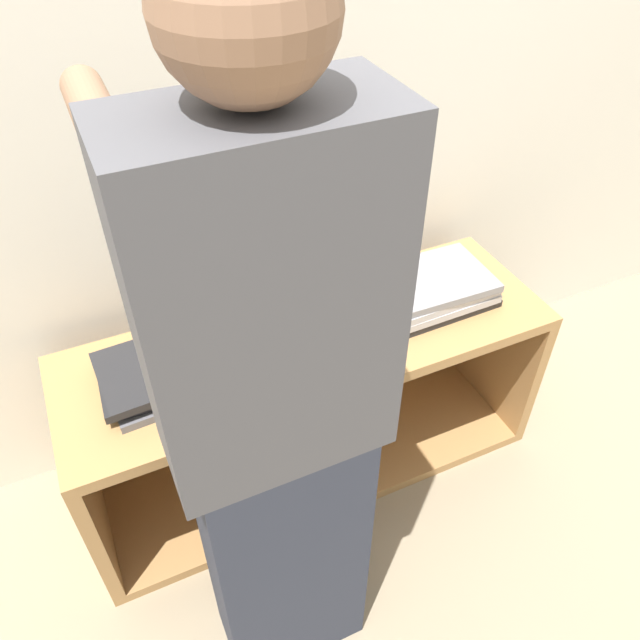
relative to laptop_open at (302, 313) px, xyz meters
The scene contains 7 objects.
ground_plane 0.67m from the laptop_open, 90.00° to the right, with size 12.00×12.00×0.00m, color gray.
wall_back 0.66m from the laptop_open, 90.00° to the left, with size 8.00×0.05×2.40m.
cart 0.33m from the laptop_open, 90.00° to the left, with size 1.40×0.46×0.56m.
laptop_open is the anchor object (origin of this frame).
laptop_stack_left 0.39m from the laptop_open, behind, with size 0.38×0.26×0.07m.
laptop_stack_right 0.39m from the laptop_open, ahead, with size 0.37×0.25×0.09m.
person 0.62m from the laptop_open, 118.01° to the right, with size 0.40×0.53×1.66m.
Camera 1 is at (-0.50, -0.94, 1.75)m, focal length 35.00 mm.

